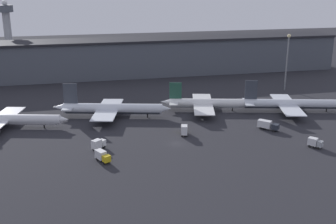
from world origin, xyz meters
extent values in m
plane|color=#26262B|center=(0.00, 0.00, 0.00)|extent=(600.00, 600.00, 0.00)
cube|color=#4C515B|center=(0.00, 106.73, 9.80)|extent=(242.36, 19.88, 19.60)
cube|color=black|center=(0.00, 106.73, 20.20)|extent=(242.36, 21.88, 1.20)
cylinder|color=silver|center=(-57.93, 29.70, 3.38)|extent=(40.44, 13.72, 3.55)
cylinder|color=silver|center=(-57.93, 29.70, 2.75)|extent=(38.33, 12.69, 3.02)
cone|color=silver|center=(-37.12, 24.29, 3.38)|extent=(4.98, 4.34, 3.38)
cube|color=silver|center=(-59.90, 30.21, 2.93)|extent=(15.60, 32.87, 0.36)
cylinder|color=gray|center=(-56.47, 38.56, 1.70)|extent=(4.28, 2.88, 1.95)
cylinder|color=black|center=(-44.08, 26.10, 0.80)|extent=(0.50, 0.50, 1.60)
cylinder|color=black|center=(-59.55, 31.59, 0.80)|extent=(0.50, 0.50, 1.60)
cylinder|color=silver|center=(-17.91, 33.22, 3.70)|extent=(39.22, 13.71, 3.89)
cylinder|color=#333842|center=(-17.91, 33.22, 3.02)|extent=(37.17, 12.65, 3.31)
cone|color=silver|center=(2.34, 27.95, 3.70)|extent=(5.45, 4.75, 3.70)
cone|color=silver|center=(-38.35, 38.54, 3.99)|extent=(6.48, 4.67, 3.31)
cube|color=#333842|center=(-33.97, 37.40, 9.66)|extent=(5.37, 1.76, 8.04)
cube|color=silver|center=(-34.74, 37.60, 4.28)|extent=(6.44, 11.25, 0.24)
cube|color=silver|center=(-19.82, 33.72, 3.21)|extent=(15.70, 30.68, 0.36)
cylinder|color=gray|center=(-16.60, 41.41, 1.89)|extent=(4.68, 3.15, 2.14)
cylinder|color=gray|center=(-20.75, 25.43, 1.89)|extent=(4.68, 3.15, 2.14)
cylinder|color=black|center=(-4.52, 29.74, 0.88)|extent=(0.50, 0.50, 1.75)
cylinder|color=black|center=(-19.43, 35.22, 0.88)|extent=(0.50, 0.50, 1.75)
cylinder|color=black|center=(-20.21, 32.21, 0.88)|extent=(0.50, 0.50, 1.75)
cylinder|color=white|center=(21.16, 33.01, 3.43)|extent=(30.91, 11.30, 3.61)
cylinder|color=#ADB2B7|center=(21.16, 33.01, 2.80)|extent=(29.28, 10.38, 3.07)
cone|color=white|center=(37.21, 28.84, 3.43)|extent=(5.06, 4.41, 3.43)
cone|color=white|center=(4.93, 37.23, 3.70)|extent=(6.01, 4.33, 3.07)
cube|color=#1E4738|center=(8.56, 36.29, 8.65)|extent=(4.99, 1.66, 6.83)
cube|color=white|center=(7.96, 36.44, 3.97)|extent=(6.29, 11.65, 0.24)
cube|color=white|center=(19.66, 33.40, 2.98)|extent=(15.45, 31.84, 0.36)
cylinder|color=gray|center=(22.73, 41.52, 1.74)|extent=(4.34, 2.92, 1.99)
cylinder|color=gray|center=(18.38, 24.81, 1.74)|extent=(4.34, 2.92, 1.99)
cylinder|color=black|center=(31.66, 30.28, 0.81)|extent=(0.50, 0.50, 1.62)
cylinder|color=black|center=(20.02, 34.80, 0.81)|extent=(0.50, 0.50, 1.62)
cylinder|color=black|center=(19.29, 32.00, 0.81)|extent=(0.50, 0.50, 1.62)
cylinder|color=silver|center=(55.53, 24.33, 3.43)|extent=(40.73, 13.85, 3.61)
cylinder|color=#333842|center=(55.53, 24.33, 2.79)|extent=(38.60, 12.81, 3.07)
cone|color=silver|center=(34.39, 29.83, 3.70)|extent=(6.01, 4.33, 3.07)
cube|color=#333842|center=(38.80, 28.68, 9.16)|extent=(4.99, 1.66, 7.86)
cube|color=silver|center=(38.00, 28.89, 3.97)|extent=(6.34, 11.86, 0.24)
cube|color=silver|center=(53.53, 24.85, 2.98)|extent=(15.59, 32.41, 0.36)
cylinder|color=gray|center=(56.94, 33.05, 1.73)|extent=(4.34, 2.92, 1.98)
cylinder|color=gray|center=(52.51, 16.02, 1.73)|extent=(4.34, 2.92, 1.98)
cylinder|color=black|center=(69.46, 20.71, 0.81)|extent=(0.50, 0.50, 1.62)
cylinder|color=black|center=(53.90, 26.24, 0.81)|extent=(0.50, 0.50, 1.62)
cylinder|color=black|center=(53.17, 23.45, 0.81)|extent=(0.50, 0.50, 1.62)
cube|color=#282D38|center=(37.92, 3.83, 1.70)|extent=(3.33, 3.33, 1.95)
cube|color=silver|center=(35.09, 6.84, 2.02)|extent=(5.01, 5.11, 2.61)
cylinder|color=black|center=(38.42, 4.62, 0.45)|extent=(1.06, 1.07, 0.90)
cylinder|color=black|center=(37.10, 3.38, 0.45)|extent=(1.06, 1.07, 0.90)
cylinder|color=black|center=(35.06, 8.19, 0.45)|extent=(1.06, 1.07, 0.90)
cylinder|color=black|center=(33.74, 6.94, 0.45)|extent=(1.06, 1.07, 0.90)
cube|color=gold|center=(-24.19, -10.99, 1.68)|extent=(2.72, 2.56, 1.92)
cube|color=silver|center=(-25.71, -8.23, 2.00)|extent=(3.61, 4.20, 2.56)
cylinder|color=black|center=(-23.57, -10.45, 0.45)|extent=(0.90, 1.05, 0.90)
cylinder|color=black|center=(-24.98, -11.23, 0.45)|extent=(0.90, 1.05, 0.90)
cylinder|color=black|center=(-25.37, -7.18, 0.45)|extent=(0.90, 1.05, 0.90)
cylinder|color=black|center=(-26.77, -7.95, 0.45)|extent=(0.90, 1.05, 0.90)
cube|color=gold|center=(5.15, 9.16, 1.89)|extent=(2.45, 2.01, 2.34)
cube|color=silver|center=(4.47, 6.51, 2.28)|extent=(2.86, 3.58, 3.12)
cylinder|color=black|center=(4.34, 9.21, 0.45)|extent=(0.74, 1.01, 0.90)
cylinder|color=black|center=(5.89, 8.81, 0.45)|extent=(0.74, 1.01, 0.90)
cylinder|color=black|center=(3.52, 6.08, 0.45)|extent=(0.74, 1.01, 0.90)
cylinder|color=black|center=(5.08, 5.67, 0.45)|extent=(0.74, 1.01, 0.90)
cube|color=#9EA3A8|center=(44.55, -14.61, 1.64)|extent=(2.55, 2.46, 1.85)
cube|color=silver|center=(42.96, -12.76, 1.95)|extent=(3.49, 3.56, 2.46)
cylinder|color=black|center=(45.09, -13.98, 0.45)|extent=(1.00, 1.04, 0.90)
cylinder|color=black|center=(43.83, -15.05, 0.45)|extent=(1.00, 1.04, 0.90)
cylinder|color=black|center=(43.21, -11.78, 0.45)|extent=(1.00, 1.04, 0.90)
cylinder|color=black|center=(41.95, -12.85, 0.45)|extent=(1.00, 1.04, 0.90)
cube|color=white|center=(-24.40, 2.06, 1.76)|extent=(2.44, 2.50, 2.08)
cube|color=silver|center=(-26.39, 0.34, 2.11)|extent=(3.62, 3.52, 2.77)
cylinder|color=black|center=(-25.01, 2.54, 0.45)|extent=(1.01, 0.98, 0.90)
cylinder|color=black|center=(-24.01, 1.39, 0.45)|extent=(1.01, 0.98, 0.90)
cylinder|color=black|center=(-27.37, 0.50, 0.45)|extent=(1.01, 0.98, 0.90)
cylinder|color=black|center=(-26.36, -0.66, 0.45)|extent=(1.01, 0.98, 0.90)
cylinder|color=slate|center=(69.77, 57.58, 13.07)|extent=(0.70, 0.70, 26.13)
sphere|color=beige|center=(69.77, 57.58, 26.73)|extent=(1.80, 1.80, 1.80)
cylinder|color=#99999E|center=(-69.09, 141.60, 17.03)|extent=(4.40, 4.40, 34.05)
cylinder|color=#4C515B|center=(-69.09, 141.60, 36.05)|extent=(9.00, 9.00, 4.00)
sphere|color=silver|center=(-69.09, 141.60, 39.25)|extent=(3.20, 3.20, 3.20)
camera|label=1|loc=(-31.85, -127.49, 52.98)|focal=45.00mm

